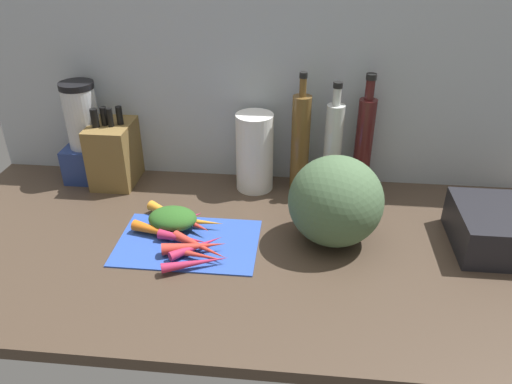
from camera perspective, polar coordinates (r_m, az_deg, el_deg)
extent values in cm
cube|color=#47382B|center=(129.82, -0.75, -6.41)|extent=(170.00, 80.00, 3.00)
cube|color=#ADB7C1|center=(149.92, 0.88, 12.29)|extent=(170.00, 3.00, 60.00)
cube|color=#2D51B7|center=(129.90, -7.79, -5.67)|extent=(35.98, 23.65, 0.80)
cone|color=orange|center=(137.79, -9.61, -2.62)|extent=(15.86, 11.33, 2.90)
cone|color=red|center=(124.78, -7.08, -6.21)|extent=(16.23, 6.97, 3.04)
cone|color=#B2264C|center=(128.46, -8.44, -5.24)|extent=(13.17, 5.07, 2.67)
cone|color=orange|center=(134.27, -7.25, -3.36)|extent=(16.85, 3.66, 2.96)
cone|color=red|center=(125.08, -6.44, -6.19)|extent=(15.76, 10.48, 2.58)
cone|color=#B2264C|center=(134.66, -8.37, -3.28)|extent=(10.78, 11.07, 3.19)
cone|color=red|center=(133.61, -7.70, -3.42)|extent=(14.03, 10.32, 3.56)
cone|color=red|center=(122.73, -6.74, -7.17)|extent=(14.03, 4.74, 2.05)
cone|color=#B2264C|center=(119.95, -6.98, -8.07)|extent=(15.85, 7.98, 2.45)
cone|color=#B2264C|center=(125.19, -6.81, -6.23)|extent=(12.76, 11.35, 2.42)
cone|color=orange|center=(131.25, -10.75, -4.55)|extent=(17.14, 7.97, 2.96)
ellipsoid|color=#2D6023|center=(133.89, -9.52, -3.02)|extent=(12.90, 9.92, 5.46)
ellipsoid|color=#4C6B47|center=(125.48, 9.09, -1.06)|extent=(23.75, 22.63, 23.23)
cube|color=brown|center=(158.96, -15.92, 4.26)|extent=(12.34, 16.20, 19.21)
cylinder|color=black|center=(153.47, -17.99, 8.06)|extent=(2.18, 2.18, 5.50)
cylinder|color=black|center=(154.07, -17.02, 8.30)|extent=(1.95, 1.95, 5.50)
cylinder|color=black|center=(152.57, -16.37, 8.19)|extent=(1.68, 1.68, 5.50)
cylinder|color=black|center=(153.42, -15.37, 8.45)|extent=(1.89, 1.89, 5.50)
cube|color=navy|center=(165.64, -18.46, 3.32)|extent=(13.26, 13.26, 10.95)
cylinder|color=silver|center=(160.00, -19.30, 8.00)|extent=(9.94, 9.94, 18.34)
cylinder|color=black|center=(156.80, -19.92, 11.40)|extent=(10.14, 10.14, 1.80)
cylinder|color=white|center=(148.37, -0.16, 4.57)|extent=(11.08, 11.08, 23.76)
cylinder|color=brown|center=(147.19, 5.08, 5.44)|extent=(5.50, 5.50, 29.40)
cylinder|color=brown|center=(140.93, 5.40, 11.86)|extent=(1.98, 1.98, 5.22)
cylinder|color=black|center=(139.92, 5.46, 13.18)|extent=(2.27, 2.27, 1.60)
cylinder|color=silver|center=(146.97, 8.75, 4.75)|extent=(5.18, 5.18, 27.51)
cylinder|color=silver|center=(140.93, 9.26, 10.73)|extent=(2.28, 2.28, 4.96)
cylinder|color=black|center=(139.90, 9.37, 12.00)|extent=(2.62, 2.62, 1.60)
cylinder|color=#471919|center=(149.87, 12.17, 5.14)|extent=(5.19, 5.19, 28.53)
cylinder|color=#471919|center=(143.72, 12.91, 11.35)|extent=(2.55, 2.55, 5.76)
cylinder|color=black|center=(142.64, 13.08, 12.75)|extent=(2.93, 2.93, 1.60)
cube|color=black|center=(140.24, 27.23, -3.85)|extent=(28.04, 22.71, 10.42)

